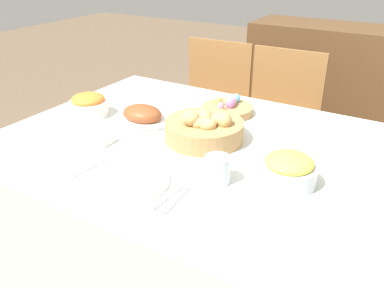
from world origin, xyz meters
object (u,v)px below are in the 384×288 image
object	(u,v)px
dinner_plate	(126,181)
fork	(88,169)
bread_basket	(204,128)
carrot_bowl	(89,105)
chair_far_left	(210,109)
knife	(169,197)
pineapple_bowl	(288,170)
chair_far_center	(277,124)
ham_platter	(142,115)
egg_basket	(228,109)
drinking_cup	(217,170)
butter_dish	(97,138)
spoon	(178,199)
sideboard	(351,94)

from	to	relation	value
dinner_plate	fork	distance (m)	0.16
bread_basket	carrot_bowl	xyz separation A→B (m)	(-0.56, -0.03, -0.00)
chair_far_left	knife	distance (m)	1.39
bread_basket	fork	xyz separation A→B (m)	(-0.22, -0.40, -0.05)
dinner_plate	pineapple_bowl	bearing A→B (deg)	30.61
chair_far_center	bread_basket	bearing A→B (deg)	-91.53
bread_basket	knife	size ratio (longest dim) A/B	1.84
dinner_plate	ham_platter	bearing A→B (deg)	121.41
egg_basket	drinking_cup	size ratio (longest dim) A/B	2.51
ham_platter	butter_dish	world-z (taller)	ham_platter
chair_far_center	carrot_bowl	xyz separation A→B (m)	(-0.56, -0.89, 0.29)
fork	knife	size ratio (longest dim) A/B	1.00
fork	carrot_bowl	bearing A→B (deg)	136.22
dinner_plate	drinking_cup	distance (m)	0.29
drinking_cup	butter_dish	distance (m)	0.53
bread_basket	drinking_cup	world-z (taller)	bread_basket
spoon	butter_dish	world-z (taller)	butter_dish
pineapple_bowl	fork	bearing A→B (deg)	-156.68
chair_far_left	spoon	world-z (taller)	chair_far_left
ham_platter	bread_basket	bearing A→B (deg)	-5.80
spoon	drinking_cup	size ratio (longest dim) A/B	1.83
carrot_bowl	drinking_cup	distance (m)	0.78
dinner_plate	spoon	xyz separation A→B (m)	(0.19, -0.00, -0.00)
chair_far_center	egg_basket	xyz separation A→B (m)	(-0.05, -0.56, 0.27)
fork	knife	bearing A→B (deg)	3.37
sideboard	carrot_bowl	xyz separation A→B (m)	(-0.81, -1.69, 0.31)
ham_platter	fork	size ratio (longest dim) A/B	1.69
chair_far_left	ham_platter	size ratio (longest dim) A/B	3.17
carrot_bowl	spoon	world-z (taller)	carrot_bowl
spoon	butter_dish	distance (m)	0.51
carrot_bowl	fork	xyz separation A→B (m)	(0.34, -0.36, -0.04)
chair_far_center	butter_dish	distance (m)	1.16
drinking_cup	knife	bearing A→B (deg)	-118.43
egg_basket	ham_platter	size ratio (longest dim) A/B	0.81
chair_far_center	spoon	size ratio (longest dim) A/B	5.35
chair_far_left	fork	world-z (taller)	chair_far_left
knife	butter_dish	bearing A→B (deg)	161.77
sideboard	knife	distance (m)	2.07
sideboard	knife	xyz separation A→B (m)	(-0.15, -2.05, 0.27)
knife	drinking_cup	xyz separation A→B (m)	(0.08, 0.15, 0.04)
sideboard	pineapple_bowl	xyz separation A→B (m)	(0.13, -1.79, 0.32)
egg_basket	knife	distance (m)	0.70
knife	dinner_plate	bearing A→B (deg)	-176.63
chair_far_left	dinner_plate	bearing A→B (deg)	-75.39
chair_far_center	carrot_bowl	bearing A→B (deg)	-123.86
chair_far_left	spoon	distance (m)	1.40
pineapple_bowl	chair_far_left	bearing A→B (deg)	129.46
pineapple_bowl	fork	distance (m)	0.66
fork	butter_dish	distance (m)	0.22
fork	spoon	size ratio (longest dim) A/B	1.00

